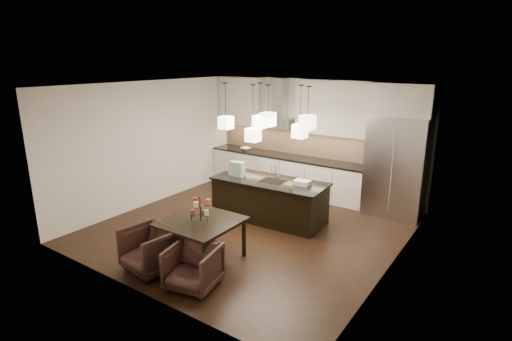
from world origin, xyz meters
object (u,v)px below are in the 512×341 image
Objects in this scene: dining_table at (202,240)px; island_body at (269,200)px; armchair_right at (193,267)px; refrigerator at (396,166)px; armchair_left at (151,249)px.

island_body is at bearing 90.27° from dining_table.
island_body reaches higher than armchair_right.
refrigerator is 1.83× the size of dining_table.
island_body is 2.94× the size of armchair_left.
island_body reaches higher than armchair_left.
island_body is at bearing -139.64° from refrigerator.
dining_table is 1.49× the size of armchair_left.
armchair_left is at bearing 168.09° from armchair_right.
armchair_left is (-0.40, -2.84, -0.05)m from island_body.
armchair_right is (0.47, -0.70, -0.03)m from dining_table.
armchair_left is 0.90m from armchair_right.
refrigerator is 0.93× the size of island_body.
dining_table reaches higher than armchair_right.
island_body is at bearing 89.39° from armchair_left.
island_body reaches higher than dining_table.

